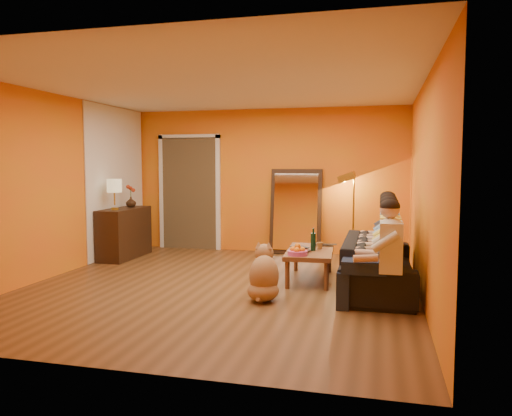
% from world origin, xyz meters
% --- Properties ---
extents(room_shell, '(5.00, 5.50, 2.60)m').
position_xyz_m(room_shell, '(0.00, 0.37, 1.30)').
color(room_shell, brown).
rests_on(room_shell, ground).
extents(white_accent, '(0.02, 1.90, 2.58)m').
position_xyz_m(white_accent, '(-2.48, 1.75, 1.30)').
color(white_accent, white).
rests_on(white_accent, wall_left).
extents(doorway_recess, '(1.06, 0.30, 2.10)m').
position_xyz_m(doorway_recess, '(-1.50, 2.83, 1.05)').
color(doorway_recess, '#3F2D19').
rests_on(doorway_recess, floor).
extents(door_jamb_left, '(0.08, 0.06, 2.20)m').
position_xyz_m(door_jamb_left, '(-2.07, 2.71, 1.05)').
color(door_jamb_left, white).
rests_on(door_jamb_left, wall_back).
extents(door_jamb_right, '(0.08, 0.06, 2.20)m').
position_xyz_m(door_jamb_right, '(-0.93, 2.71, 1.05)').
color(door_jamb_right, white).
rests_on(door_jamb_right, wall_back).
extents(door_header, '(1.22, 0.06, 0.08)m').
position_xyz_m(door_header, '(-1.50, 2.71, 2.12)').
color(door_header, white).
rests_on(door_header, wall_back).
extents(mirror_frame, '(0.92, 0.27, 1.51)m').
position_xyz_m(mirror_frame, '(0.55, 2.63, 0.76)').
color(mirror_frame, '#312110').
rests_on(mirror_frame, floor).
extents(mirror_glass, '(0.78, 0.21, 1.35)m').
position_xyz_m(mirror_glass, '(0.55, 2.59, 0.76)').
color(mirror_glass, white).
rests_on(mirror_glass, mirror_frame).
extents(sideboard, '(0.44, 1.18, 0.85)m').
position_xyz_m(sideboard, '(-2.24, 1.55, 0.42)').
color(sideboard, '#312110').
rests_on(sideboard, floor).
extents(table_lamp, '(0.24, 0.24, 0.51)m').
position_xyz_m(table_lamp, '(-2.24, 1.25, 1.10)').
color(table_lamp, beige).
rests_on(table_lamp, sideboard).
extents(sofa, '(2.22, 0.87, 0.65)m').
position_xyz_m(sofa, '(2.00, 0.41, 0.32)').
color(sofa, black).
rests_on(sofa, floor).
extents(coffee_table, '(0.70, 1.26, 0.42)m').
position_xyz_m(coffee_table, '(1.08, 0.67, 0.21)').
color(coffee_table, brown).
rests_on(coffee_table, floor).
extents(floor_lamp, '(0.32, 0.26, 1.44)m').
position_xyz_m(floor_lamp, '(1.58, 2.35, 0.72)').
color(floor_lamp, '#A99031').
rests_on(floor_lamp, floor).
extents(dog, '(0.47, 0.63, 0.68)m').
position_xyz_m(dog, '(0.70, -0.49, 0.34)').
color(dog, '#A97D4C').
rests_on(dog, floor).
extents(person_far_left, '(0.70, 0.44, 1.22)m').
position_xyz_m(person_far_left, '(2.13, -0.59, 0.61)').
color(person_far_left, beige).
rests_on(person_far_left, sofa).
extents(person_mid_left, '(0.70, 0.44, 1.22)m').
position_xyz_m(person_mid_left, '(2.13, -0.04, 0.61)').
color(person_mid_left, '#ECD74E').
rests_on(person_mid_left, sofa).
extents(person_mid_right, '(0.70, 0.44, 1.22)m').
position_xyz_m(person_mid_right, '(2.13, 0.51, 0.61)').
color(person_mid_right, '#82A3C9').
rests_on(person_mid_right, sofa).
extents(person_far_right, '(0.70, 0.44, 1.22)m').
position_xyz_m(person_far_right, '(2.13, 1.06, 0.61)').
color(person_far_right, '#353439').
rests_on(person_far_right, sofa).
extents(fruit_bowl, '(0.26, 0.26, 0.16)m').
position_xyz_m(fruit_bowl, '(0.98, 0.22, 0.50)').
color(fruit_bowl, '#D04993').
rests_on(fruit_bowl, coffee_table).
extents(wine_bottle, '(0.07, 0.07, 0.31)m').
position_xyz_m(wine_bottle, '(1.13, 0.62, 0.58)').
color(wine_bottle, black).
rests_on(wine_bottle, coffee_table).
extents(tumbler, '(0.12, 0.12, 0.09)m').
position_xyz_m(tumbler, '(1.20, 0.79, 0.47)').
color(tumbler, '#B27F3F').
rests_on(tumbler, coffee_table).
extents(laptop, '(0.35, 0.26, 0.03)m').
position_xyz_m(laptop, '(1.26, 1.02, 0.43)').
color(laptop, black).
rests_on(laptop, coffee_table).
extents(book_lower, '(0.22, 0.29, 0.03)m').
position_xyz_m(book_lower, '(0.90, 0.47, 0.43)').
color(book_lower, '#312110').
rests_on(book_lower, coffee_table).
extents(book_mid, '(0.20, 0.24, 0.02)m').
position_xyz_m(book_mid, '(0.91, 0.48, 0.45)').
color(book_mid, '#A32B12').
rests_on(book_mid, book_lower).
extents(book_upper, '(0.28, 0.28, 0.02)m').
position_xyz_m(book_upper, '(0.90, 0.46, 0.47)').
color(book_upper, black).
rests_on(book_upper, book_mid).
extents(vase, '(0.17, 0.17, 0.18)m').
position_xyz_m(vase, '(-2.24, 1.80, 0.94)').
color(vase, '#312110').
rests_on(vase, sideboard).
extents(flowers, '(0.17, 0.17, 0.39)m').
position_xyz_m(flowers, '(-2.24, 1.80, 1.17)').
color(flowers, '#A32B12').
rests_on(flowers, vase).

